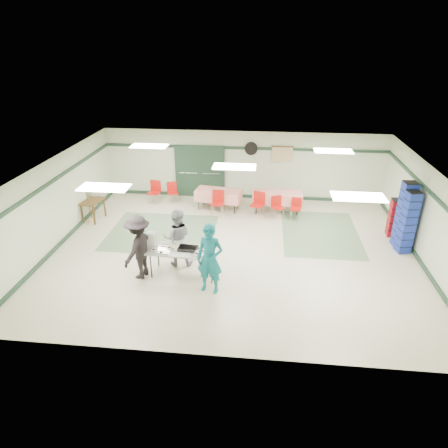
# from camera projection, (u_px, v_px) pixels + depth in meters

# --- Properties ---
(floor) EXTENTS (11.00, 11.00, 0.00)m
(floor) POSITION_uv_depth(u_px,v_px,m) (233.00, 250.00, 12.31)
(floor) COLOR beige
(floor) RESTS_ON ground
(ceiling) EXTENTS (11.00, 11.00, 0.00)m
(ceiling) POSITION_uv_depth(u_px,v_px,m) (234.00, 166.00, 11.15)
(ceiling) COLOR silver
(ceiling) RESTS_ON wall_back
(wall_back) EXTENTS (11.00, 0.00, 11.00)m
(wall_back) POSITION_uv_depth(u_px,v_px,m) (243.00, 165.00, 15.78)
(wall_back) COLOR beige
(wall_back) RESTS_ON floor
(wall_front) EXTENTS (11.00, 0.00, 11.00)m
(wall_front) POSITION_uv_depth(u_px,v_px,m) (215.00, 302.00, 7.69)
(wall_front) COLOR beige
(wall_front) RESTS_ON floor
(wall_left) EXTENTS (0.00, 9.00, 9.00)m
(wall_left) POSITION_uv_depth(u_px,v_px,m) (56.00, 203.00, 12.25)
(wall_left) COLOR beige
(wall_left) RESTS_ON floor
(wall_right) EXTENTS (0.00, 9.00, 9.00)m
(wall_right) POSITION_uv_depth(u_px,v_px,m) (429.00, 218.00, 11.22)
(wall_right) COLOR beige
(wall_right) RESTS_ON floor
(trim_back) EXTENTS (11.00, 0.06, 0.10)m
(trim_back) POSITION_uv_depth(u_px,v_px,m) (243.00, 148.00, 15.45)
(trim_back) COLOR #1F3A29
(trim_back) RESTS_ON wall_back
(baseboard_back) EXTENTS (11.00, 0.06, 0.12)m
(baseboard_back) POSITION_uv_depth(u_px,v_px,m) (242.00, 196.00, 16.30)
(baseboard_back) COLOR #1F3A29
(baseboard_back) RESTS_ON floor
(trim_left) EXTENTS (0.06, 9.00, 0.10)m
(trim_left) POSITION_uv_depth(u_px,v_px,m) (52.00, 181.00, 11.94)
(trim_left) COLOR #1F3A29
(trim_left) RESTS_ON wall_back
(baseboard_left) EXTENTS (0.06, 9.00, 0.12)m
(baseboard_left) POSITION_uv_depth(u_px,v_px,m) (64.00, 240.00, 12.80)
(baseboard_left) COLOR #1F3A29
(baseboard_left) RESTS_ON floor
(trim_right) EXTENTS (0.06, 9.00, 0.10)m
(trim_right) POSITION_uv_depth(u_px,v_px,m) (433.00, 195.00, 10.92)
(trim_right) COLOR #1F3A29
(trim_right) RESTS_ON wall_back
(baseboard_right) EXTENTS (0.06, 9.00, 0.12)m
(baseboard_right) POSITION_uv_depth(u_px,v_px,m) (418.00, 258.00, 11.77)
(baseboard_right) COLOR #1F3A29
(baseboard_right) RESTS_ON floor
(green_patch_a) EXTENTS (3.50, 3.00, 0.01)m
(green_patch_a) POSITION_uv_depth(u_px,v_px,m) (162.00, 232.00, 13.44)
(green_patch_a) COLOR slate
(green_patch_a) RESTS_ON floor
(green_patch_b) EXTENTS (2.50, 3.50, 0.01)m
(green_patch_b) POSITION_uv_depth(u_px,v_px,m) (320.00, 233.00, 13.39)
(green_patch_b) COLOR slate
(green_patch_b) RESTS_ON floor
(double_door_left) EXTENTS (0.90, 0.06, 2.10)m
(double_door_left) POSITION_uv_depth(u_px,v_px,m) (188.00, 171.00, 16.06)
(double_door_left) COLOR #939693
(double_door_left) RESTS_ON floor
(double_door_right) EXTENTS (0.90, 0.06, 2.10)m
(double_door_right) POSITION_uv_depth(u_px,v_px,m) (212.00, 172.00, 15.97)
(double_door_right) COLOR #939693
(double_door_right) RESTS_ON floor
(door_frame) EXTENTS (2.00, 0.03, 2.15)m
(door_frame) POSITION_uv_depth(u_px,v_px,m) (200.00, 172.00, 15.99)
(door_frame) COLOR #1F3A29
(door_frame) RESTS_ON floor
(wall_fan) EXTENTS (0.50, 0.10, 0.50)m
(wall_fan) POSITION_uv_depth(u_px,v_px,m) (251.00, 149.00, 15.39)
(wall_fan) COLOR black
(wall_fan) RESTS_ON wall_back
(scroll_banner) EXTENTS (0.80, 0.02, 0.60)m
(scroll_banner) POSITION_uv_depth(u_px,v_px,m) (282.00, 154.00, 15.37)
(scroll_banner) COLOR #D1B782
(scroll_banner) RESTS_ON wall_back
(serving_table) EXTENTS (1.98, 0.89, 0.76)m
(serving_table) POSITION_uv_depth(u_px,v_px,m) (183.00, 251.00, 10.79)
(serving_table) COLOR #B6B6B1
(serving_table) RESTS_ON floor
(sheet_tray_right) EXTENTS (0.62, 0.48, 0.02)m
(sheet_tray_right) POSITION_uv_depth(u_px,v_px,m) (202.00, 253.00, 10.62)
(sheet_tray_right) COLOR silver
(sheet_tray_right) RESTS_ON serving_table
(sheet_tray_mid) EXTENTS (0.55, 0.43, 0.02)m
(sheet_tray_mid) POSITION_uv_depth(u_px,v_px,m) (182.00, 248.00, 10.85)
(sheet_tray_mid) COLOR silver
(sheet_tray_mid) RESTS_ON serving_table
(sheet_tray_left) EXTENTS (0.59, 0.46, 0.02)m
(sheet_tray_left) POSITION_uv_depth(u_px,v_px,m) (161.00, 250.00, 10.74)
(sheet_tray_left) COLOR silver
(sheet_tray_left) RESTS_ON serving_table
(baking_pan) EXTENTS (0.54, 0.35, 0.08)m
(baking_pan) POSITION_uv_depth(u_px,v_px,m) (188.00, 248.00, 10.78)
(baking_pan) COLOR black
(baking_pan) RESTS_ON serving_table
(foam_box_stack) EXTENTS (0.25, 0.23, 0.44)m
(foam_box_stack) POSITION_uv_depth(u_px,v_px,m) (152.00, 240.00, 10.82)
(foam_box_stack) COLOR white
(foam_box_stack) RESTS_ON serving_table
(volunteer_teal) EXTENTS (0.76, 0.58, 1.88)m
(volunteer_teal) POSITION_uv_depth(u_px,v_px,m) (210.00, 259.00, 9.99)
(volunteer_teal) COLOR #126F7F
(volunteer_teal) RESTS_ON floor
(volunteer_grey) EXTENTS (0.90, 0.75, 1.70)m
(volunteer_grey) POSITION_uv_depth(u_px,v_px,m) (177.00, 238.00, 11.24)
(volunteer_grey) COLOR gray
(volunteer_grey) RESTS_ON floor
(volunteer_dark) EXTENTS (0.99, 1.31, 1.81)m
(volunteer_dark) POSITION_uv_depth(u_px,v_px,m) (139.00, 247.00, 10.62)
(volunteer_dark) COLOR black
(volunteer_dark) RESTS_ON floor
(dining_table_a) EXTENTS (1.81, 0.81, 0.77)m
(dining_table_a) POSITION_uv_depth(u_px,v_px,m) (277.00, 197.00, 14.81)
(dining_table_a) COLOR red
(dining_table_a) RESTS_ON floor
(dining_table_b) EXTENTS (1.78, 1.01, 0.77)m
(dining_table_b) POSITION_uv_depth(u_px,v_px,m) (218.00, 195.00, 15.02)
(dining_table_b) COLOR red
(dining_table_b) RESTS_ON floor
(chair_a) EXTENTS (0.50, 0.50, 0.82)m
(chair_a) POSITION_uv_depth(u_px,v_px,m) (277.00, 205.00, 14.33)
(chair_a) COLOR red
(chair_a) RESTS_ON floor
(chair_b) EXTENTS (0.56, 0.56, 0.94)m
(chair_b) POSITION_uv_depth(u_px,v_px,m) (258.00, 202.00, 14.37)
(chair_b) COLOR red
(chair_b) RESTS_ON floor
(chair_c) EXTENTS (0.41, 0.41, 0.77)m
(chair_c) POSITION_uv_depth(u_px,v_px,m) (296.00, 206.00, 14.27)
(chair_c) COLOR red
(chair_c) RESTS_ON floor
(chair_d) EXTENTS (0.46, 0.46, 0.94)m
(chair_d) POSITION_uv_depth(u_px,v_px,m) (218.00, 200.00, 14.51)
(chair_d) COLOR red
(chair_d) RESTS_ON floor
(chair_loose_a) EXTENTS (0.50, 0.50, 0.83)m
(chair_loose_a) POSITION_uv_depth(u_px,v_px,m) (172.00, 190.00, 15.65)
(chair_loose_a) COLOR red
(chair_loose_a) RESTS_ON floor
(chair_loose_b) EXTENTS (0.49, 0.49, 0.93)m
(chair_loose_b) POSITION_uv_depth(u_px,v_px,m) (155.00, 190.00, 15.52)
(chair_loose_b) COLOR red
(chair_loose_b) RESTS_ON floor
(crate_stack_blue_a) EXTENTS (0.43, 0.43, 2.11)m
(crate_stack_blue_a) POSITION_uv_depth(u_px,v_px,m) (404.00, 215.00, 12.14)
(crate_stack_blue_a) COLOR #1B36A3
(crate_stack_blue_a) RESTS_ON floor
(crate_stack_red) EXTENTS (0.42, 0.42, 1.27)m
(crate_stack_red) POSITION_uv_depth(u_px,v_px,m) (395.00, 218.00, 12.97)
(crate_stack_red) COLOR maroon
(crate_stack_red) RESTS_ON floor
(crate_stack_blue_b) EXTENTS (0.44, 0.44, 1.96)m
(crate_stack_blue_b) POSITION_uv_depth(u_px,v_px,m) (408.00, 223.00, 11.83)
(crate_stack_blue_b) COLOR #1B36A3
(crate_stack_blue_b) RESTS_ON floor
(printer_table) EXTENTS (0.70, 0.96, 0.74)m
(printer_table) POSITION_uv_depth(u_px,v_px,m) (92.00, 203.00, 14.08)
(printer_table) COLOR brown
(printer_table) RESTS_ON floor
(office_printer) EXTENTS (0.54, 0.49, 0.37)m
(office_printer) POSITION_uv_depth(u_px,v_px,m) (98.00, 189.00, 14.53)
(office_printer) COLOR #BBBBB6
(office_printer) RESTS_ON printer_table
(broom) EXTENTS (0.03, 0.21, 1.26)m
(broom) POSITION_uv_depth(u_px,v_px,m) (89.00, 204.00, 13.96)
(broom) COLOR brown
(broom) RESTS_ON floor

